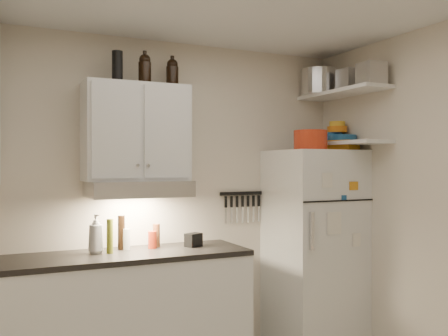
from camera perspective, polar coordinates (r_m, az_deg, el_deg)
name	(u,v)px	position (r m, az deg, el deg)	size (l,w,h in m)	color
back_wall	(166,198)	(4.19, -6.68, -3.38)	(3.20, 0.02, 2.60)	beige
base_cabinet	(108,320)	(3.91, -13.14, -16.51)	(2.10, 0.60, 0.88)	white
countertop	(108,257)	(3.80, -13.15, -9.86)	(2.10, 0.62, 0.04)	black
upper_cabinet	(136,133)	(3.94, -10.01, 4.02)	(0.80, 0.33, 0.75)	white
range_hood	(138,189)	(3.87, -9.75, -2.36)	(0.76, 0.46, 0.12)	silver
fridge	(314,247)	(4.51, 10.26, -8.89)	(0.70, 0.68, 1.70)	silver
shelf_hi	(342,93)	(4.50, 13.38, 8.34)	(0.30, 0.95, 0.03)	white
shelf_lo	(342,144)	(4.46, 13.37, 2.74)	(0.30, 0.95, 0.03)	white
knife_strip	(242,193)	(4.44, 2.02, -2.92)	(0.42, 0.02, 0.03)	black
dutch_oven	(310,140)	(4.23, 9.86, 3.16)	(0.28, 0.28, 0.16)	#AE2D14
book_stack	(341,145)	(4.45, 13.22, 2.53)	(0.20, 0.25, 0.09)	orange
spice_jar	(318,144)	(4.49, 10.69, 2.68)	(0.07, 0.07, 0.11)	silver
stock_pot	(319,82)	(4.69, 10.80, 9.62)	(0.32, 0.32, 0.23)	silver
tin_a	(350,80)	(4.53, 14.25, 9.70)	(0.19, 0.17, 0.19)	#AAAAAD
tin_b	(371,74)	(4.24, 16.50, 10.27)	(0.18, 0.18, 0.18)	#AAAAAD
bowl_teal	(330,138)	(4.64, 12.03, 3.39)	(0.23, 0.23, 0.09)	#184D85
bowl_orange	(337,130)	(4.61, 12.80, 4.31)	(0.18, 0.18, 0.05)	orange
bowl_yellow	(337,124)	(4.61, 12.80, 4.93)	(0.14, 0.14, 0.05)	gold
plates	(342,139)	(4.52, 13.35, 3.29)	(0.25, 0.25, 0.06)	#184D85
growler_a	(145,68)	(3.96, -9.04, 11.18)	(0.10, 0.10, 0.23)	black
growler_b	(172,73)	(4.11, -5.93, 10.78)	(0.10, 0.10, 0.23)	black
thermos_a	(117,67)	(3.93, -12.10, 11.27)	(0.08, 0.08, 0.23)	black
thermos_b	(117,66)	(3.91, -12.08, 11.28)	(0.08, 0.08, 0.23)	black
soap_bottle	(96,231)	(3.82, -14.44, -7.04)	(0.12, 0.13, 0.32)	white
pepper_mill	(156,235)	(4.04, -7.73, -7.65)	(0.06, 0.06, 0.18)	brown
oil_bottle	(110,236)	(3.80, -12.92, -7.60)	(0.05, 0.05, 0.25)	olive
vinegar_bottle	(121,233)	(3.95, -11.65, -7.24)	(0.06, 0.06, 0.26)	black
clear_bottle	(127,239)	(3.94, -11.08, -8.01)	(0.05, 0.05, 0.16)	silver
red_jar	(152,240)	(3.97, -8.19, -8.12)	(0.07, 0.07, 0.14)	#AE2D14
caddy	(193,240)	(4.03, -3.52, -8.20)	(0.13, 0.09, 0.11)	black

